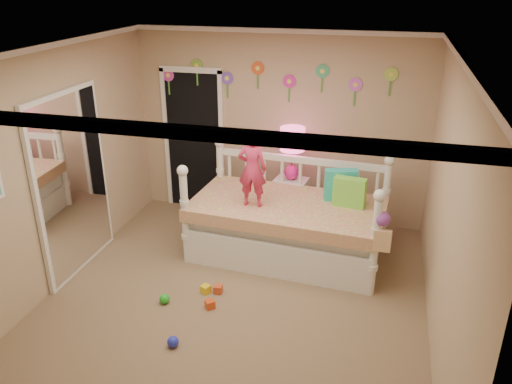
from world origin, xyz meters
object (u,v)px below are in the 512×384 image
(table_lamp, at_px, (292,145))
(daybed, at_px, (288,208))
(nightstand, at_px, (291,204))
(child, at_px, (252,169))

(table_lamp, bearing_deg, daybed, -82.32)
(nightstand, bearing_deg, child, -100.09)
(daybed, xyz_separation_m, nightstand, (-0.10, 0.72, -0.28))
(daybed, relative_size, child, 2.55)
(daybed, height_order, nightstand, daybed)
(child, distance_m, table_lamp, 0.95)
(child, height_order, table_lamp, child)
(child, xyz_separation_m, table_lamp, (0.30, 0.90, 0.02))
(nightstand, distance_m, table_lamp, 0.83)
(daybed, distance_m, child, 0.68)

